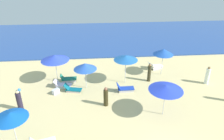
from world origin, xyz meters
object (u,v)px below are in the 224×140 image
(umbrella_0, at_px, (163,52))
(umbrella_1, at_px, (126,58))
(beachgoer_6, at_px, (19,101))
(umbrella_5, at_px, (55,58))
(umbrella_3, at_px, (10,116))
(beachgoer_2, at_px, (208,76))
(beachgoer_5, at_px, (106,97))
(lounge_chair_0_1, at_px, (156,66))
(lounge_chair_4_0, at_px, (72,89))
(lounge_chair_1_0, at_px, (125,88))
(umbrella_4, at_px, (85,66))
(beachgoer_3, at_px, (149,73))
(lounge_chair_0_0, at_px, (154,66))
(cooler_box_1, at_px, (56,91))
(lounge_chair_5_0, at_px, (62,85))
(beach_ball_0, at_px, (19,90))
(lounge_chair_5_1, at_px, (68,79))
(umbrella_2, at_px, (166,88))

(umbrella_0, bearing_deg, umbrella_1, -160.97)
(beachgoer_6, bearing_deg, umbrella_5, 26.87)
(umbrella_3, distance_m, beachgoer_2, 16.06)
(beachgoer_5, bearing_deg, beachgoer_2, -96.65)
(lounge_chair_0_1, relative_size, lounge_chair_4_0, 0.98)
(lounge_chair_1_0, height_order, lounge_chair_4_0, lounge_chair_1_0)
(umbrella_1, relative_size, umbrella_4, 1.13)
(beachgoer_2, xyz_separation_m, beachgoer_3, (-5.07, 0.89, 0.05))
(lounge_chair_0_0, height_order, lounge_chair_1_0, lounge_chair_1_0)
(beachgoer_6, xyz_separation_m, cooler_box_1, (2.27, 2.04, -0.56))
(umbrella_1, bearing_deg, umbrella_5, 173.01)
(lounge_chair_0_1, height_order, beachgoer_6, beachgoer_6)
(beachgoer_6, bearing_deg, lounge_chair_0_1, -9.40)
(lounge_chair_0_1, xyz_separation_m, lounge_chair_5_0, (-9.11, -2.90, 0.00))
(lounge_chair_1_0, bearing_deg, beachgoer_6, 102.35)
(lounge_chair_0_1, bearing_deg, umbrella_5, 77.09)
(umbrella_3, distance_m, beachgoer_6, 4.07)
(lounge_chair_1_0, bearing_deg, lounge_chair_0_1, -44.24)
(lounge_chair_1_0, distance_m, beach_ball_0, 8.99)
(lounge_chair_0_0, distance_m, beach_ball_0, 13.07)
(umbrella_1, bearing_deg, lounge_chair_0_0, 38.87)
(lounge_chair_0_1, distance_m, beachgoer_5, 8.03)
(beach_ball_0, bearing_deg, umbrella_4, 1.15)
(umbrella_1, height_order, lounge_chair_5_1, umbrella_1)
(lounge_chair_0_0, xyz_separation_m, umbrella_2, (-1.31, -7.52, 2.02))
(umbrella_5, xyz_separation_m, beachgoer_2, (13.46, -1.55, -1.58))
(umbrella_1, distance_m, lounge_chair_1_0, 2.64)
(lounge_chair_1_0, height_order, beachgoer_3, beachgoer_3)
(lounge_chair_1_0, relative_size, umbrella_4, 0.64)
(lounge_chair_5_1, bearing_deg, umbrella_2, -128.07)
(cooler_box_1, bearing_deg, beachgoer_3, -36.36)
(beachgoer_5, relative_size, beachgoer_6, 0.95)
(lounge_chair_5_1, bearing_deg, beachgoer_5, -142.17)
(umbrella_0, bearing_deg, umbrella_4, -165.22)
(lounge_chair_4_0, bearing_deg, beach_ball_0, 97.22)
(lounge_chair_4_0, bearing_deg, beachgoer_2, -75.84)
(lounge_chair_4_0, relative_size, cooler_box_1, 2.67)
(umbrella_1, height_order, beachgoer_2, umbrella_1)
(lounge_chair_4_0, height_order, umbrella_5, umbrella_5)
(cooler_box_1, bearing_deg, lounge_chair_1_0, -47.54)
(beach_ball_0, bearing_deg, lounge_chair_0_1, 14.41)
(umbrella_1, height_order, umbrella_2, umbrella_1)
(umbrella_3, height_order, lounge_chair_5_0, umbrella_3)
(umbrella_0, relative_size, umbrella_1, 1.00)
(lounge_chair_1_0, bearing_deg, beach_ball_0, 84.17)
(lounge_chair_4_0, xyz_separation_m, umbrella_5, (-1.51, 1.91, 2.13))
(lounge_chair_0_1, xyz_separation_m, lounge_chair_5_1, (-8.72, -1.87, 0.01))
(umbrella_1, relative_size, beachgoer_5, 1.67)
(umbrella_4, height_order, lounge_chair_5_1, umbrella_4)
(umbrella_0, xyz_separation_m, beachgoer_2, (3.57, -2.08, -1.59))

